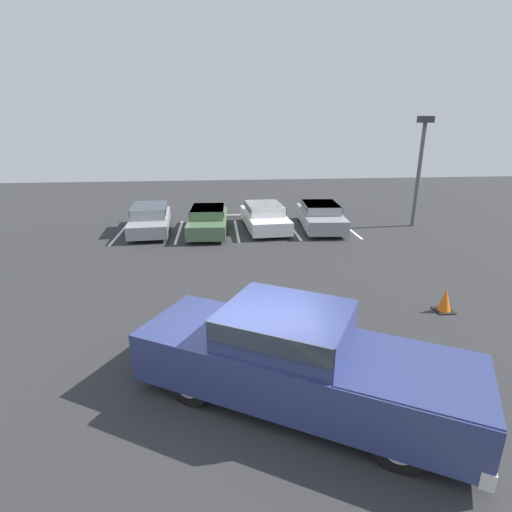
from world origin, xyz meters
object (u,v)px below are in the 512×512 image
at_px(wheel_stop_curb, 235,216).
at_px(pickup_truck, 302,359).
at_px(light_post, 420,160).
at_px(parked_sedan_d, 320,215).
at_px(parked_sedan_a, 150,218).
at_px(parked_sedan_c, 264,216).
at_px(parked_sedan_b, 208,219).
at_px(traffic_cone, 445,301).

bearing_deg(wheel_stop_curb, pickup_truck, -88.20).
bearing_deg(pickup_truck, light_post, 86.00).
bearing_deg(parked_sedan_d, parked_sedan_a, -86.91).
height_order(pickup_truck, wheel_stop_curb, pickup_truck).
relative_size(light_post, wheel_stop_curb, 3.22).
bearing_deg(parked_sedan_a, wheel_stop_curb, 117.23).
bearing_deg(light_post, pickup_truck, -123.51).
xyz_separation_m(pickup_truck, parked_sedan_c, (0.83, 12.81, -0.26)).
bearing_deg(light_post, parked_sedan_b, -178.57).
height_order(parked_sedan_b, parked_sedan_c, parked_sedan_c).
height_order(parked_sedan_a, parked_sedan_d, parked_sedan_a).
bearing_deg(wheel_stop_curb, light_post, -17.24).
bearing_deg(wheel_stop_curb, parked_sedan_d, -33.59).
height_order(parked_sedan_c, wheel_stop_curb, parked_sedan_c).
xyz_separation_m(pickup_truck, parked_sedan_a, (-4.67, 12.86, -0.25)).
distance_m(parked_sedan_b, parked_sedan_c, 2.77).
height_order(pickup_truck, parked_sedan_c, pickup_truck).
relative_size(pickup_truck, parked_sedan_b, 1.46).
distance_m(parked_sedan_b, wheel_stop_curb, 3.38).
bearing_deg(traffic_cone, parked_sedan_b, 126.33).
xyz_separation_m(parked_sedan_b, parked_sedan_d, (5.51, 0.30, 0.02)).
height_order(traffic_cone, wheel_stop_curb, traffic_cone).
height_order(light_post, wheel_stop_curb, light_post).
bearing_deg(parked_sedan_c, parked_sedan_d, 84.25).
height_order(parked_sedan_d, wheel_stop_curb, parked_sedan_d).
bearing_deg(parked_sedan_c, parked_sedan_b, -85.67).
xyz_separation_m(light_post, wheel_stop_curb, (-8.88, 2.76, -3.20)).
relative_size(pickup_truck, wheel_stop_curb, 3.90).
height_order(pickup_truck, parked_sedan_b, pickup_truck).
relative_size(parked_sedan_b, wheel_stop_curb, 2.67).
distance_m(parked_sedan_c, parked_sedan_d, 2.77).
xyz_separation_m(parked_sedan_b, parked_sedan_c, (2.74, 0.39, 0.02)).
xyz_separation_m(parked_sedan_c, wheel_stop_curb, (-1.32, 2.62, -0.59)).
relative_size(parked_sedan_b, light_post, 0.83).
height_order(parked_sedan_a, parked_sedan_b, parked_sedan_a).
bearing_deg(parked_sedan_b, parked_sedan_c, 100.67).
xyz_separation_m(parked_sedan_b, traffic_cone, (6.67, -9.07, -0.33)).
relative_size(parked_sedan_c, light_post, 0.85).
relative_size(parked_sedan_a, light_post, 0.86).
height_order(pickup_truck, light_post, light_post).
xyz_separation_m(pickup_truck, parked_sedan_b, (-1.91, 12.42, -0.29)).
relative_size(pickup_truck, light_post, 1.21).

